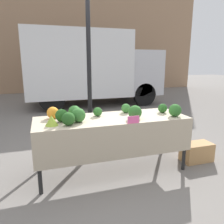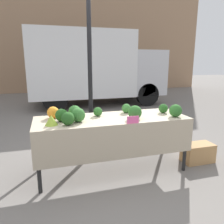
% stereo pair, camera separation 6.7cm
% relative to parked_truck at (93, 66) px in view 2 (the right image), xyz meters
% --- Properties ---
extents(ground_plane, '(40.00, 40.00, 0.00)m').
position_rel_parked_truck_xyz_m(ground_plane, '(-0.78, -5.20, -1.40)').
color(ground_plane, slate).
extents(building_facade, '(16.00, 0.60, 6.88)m').
position_rel_parked_truck_xyz_m(building_facade, '(-0.78, 4.22, 2.04)').
color(building_facade, '#9E7A5B').
rests_on(building_facade, ground_plane).
extents(tent_pole, '(0.07, 0.07, 2.62)m').
position_rel_parked_truck_xyz_m(tent_pole, '(-0.96, -4.57, -0.09)').
color(tent_pole, black).
rests_on(tent_pole, ground_plane).
extents(parked_truck, '(4.77, 2.22, 2.60)m').
position_rel_parked_truck_xyz_m(parked_truck, '(0.00, 0.00, 0.00)').
color(parked_truck, white).
rests_on(parked_truck, ground_plane).
extents(market_table, '(2.13, 0.76, 0.80)m').
position_rel_parked_truck_xyz_m(market_table, '(-0.78, -5.27, -0.70)').
color(market_table, tan).
rests_on(market_table, ground_plane).
extents(orange_cauliflower, '(0.16, 0.16, 0.16)m').
position_rel_parked_truck_xyz_m(orange_cauliflower, '(-1.57, -5.00, -0.52)').
color(orange_cauliflower, orange).
rests_on(orange_cauliflower, market_table).
extents(romanesco_head, '(0.16, 0.16, 0.13)m').
position_rel_parked_truck_xyz_m(romanesco_head, '(-1.61, -5.35, -0.54)').
color(romanesco_head, '#93B238').
rests_on(romanesco_head, market_table).
extents(broccoli_head_0, '(0.14, 0.14, 0.14)m').
position_rel_parked_truck_xyz_m(broccoli_head_0, '(0.05, -5.15, -0.53)').
color(broccoli_head_0, '#285B23').
rests_on(broccoli_head_0, market_table).
extents(broccoli_head_1, '(0.16, 0.16, 0.16)m').
position_rel_parked_truck_xyz_m(broccoli_head_1, '(-1.41, -5.41, -0.52)').
color(broccoli_head_1, '#23511E').
rests_on(broccoli_head_1, market_table).
extents(broccoli_head_2, '(0.18, 0.18, 0.18)m').
position_rel_parked_truck_xyz_m(broccoli_head_2, '(0.10, -5.42, -0.51)').
color(broccoli_head_2, '#2D6628').
rests_on(broccoli_head_2, market_table).
extents(broccoli_head_3, '(0.17, 0.17, 0.17)m').
position_rel_parked_truck_xyz_m(broccoli_head_3, '(-1.47, -5.21, -0.52)').
color(broccoli_head_3, '#23511E').
rests_on(broccoli_head_3, market_table).
extents(broccoli_head_4, '(0.19, 0.19, 0.19)m').
position_rel_parked_truck_xyz_m(broccoli_head_4, '(-0.51, -5.37, -0.51)').
color(broccoli_head_4, '#2D6628').
rests_on(broccoli_head_4, market_table).
extents(broccoli_head_5, '(0.18, 0.18, 0.18)m').
position_rel_parked_truck_xyz_m(broccoli_head_5, '(-1.27, -5.30, -0.51)').
color(broccoli_head_5, '#336B2D').
rests_on(broccoli_head_5, market_table).
extents(broccoli_head_6, '(0.17, 0.17, 0.17)m').
position_rel_parked_truck_xyz_m(broccoli_head_6, '(-1.28, -5.06, -0.51)').
color(broccoli_head_6, '#387533').
rests_on(broccoli_head_6, market_table).
extents(broccoli_head_7, '(0.14, 0.14, 0.14)m').
position_rel_parked_truck_xyz_m(broccoli_head_7, '(-0.49, -4.99, -0.53)').
color(broccoli_head_7, '#387533').
rests_on(broccoli_head_7, market_table).
extents(broccoli_head_8, '(0.13, 0.13, 0.13)m').
position_rel_parked_truck_xyz_m(broccoli_head_8, '(-0.95, -5.06, -0.53)').
color(broccoli_head_8, '#2D6628').
rests_on(broccoli_head_8, market_table).
extents(price_sign, '(0.16, 0.01, 0.10)m').
position_rel_parked_truck_xyz_m(price_sign, '(-0.61, -5.57, -0.55)').
color(price_sign, '#F45B9E').
rests_on(price_sign, market_table).
extents(produce_crate, '(0.48, 0.27, 0.30)m').
position_rel_parked_truck_xyz_m(produce_crate, '(0.61, -5.33, -1.25)').
color(produce_crate, tan).
rests_on(produce_crate, ground_plane).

